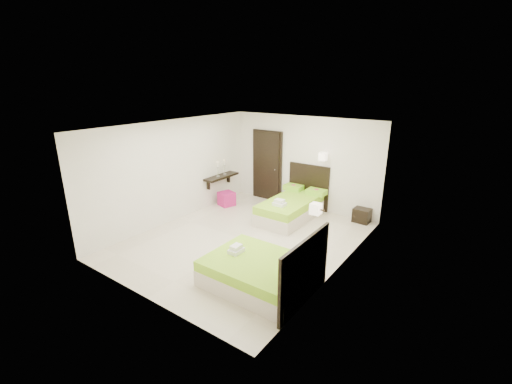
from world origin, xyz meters
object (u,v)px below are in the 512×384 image
Objects in this scene: bed_single at (292,206)px; nightstand at (362,215)px; bed_double at (262,272)px; ottoman at (227,199)px.

bed_single reaches higher than nightstand.
bed_single reaches higher than bed_double.
bed_double is 4.49× the size of nightstand.
bed_single is at bearing 110.59° from bed_double.
nightstand is at bearing 25.76° from bed_single.
bed_double is at bearing -94.00° from nightstand.
ottoman is at bearing 138.66° from bed_double.
bed_double is 4.28m from ottoman.
nightstand is at bearing 83.39° from bed_double.
bed_single reaches higher than ottoman.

